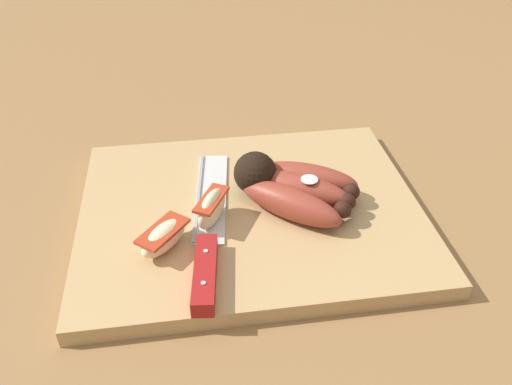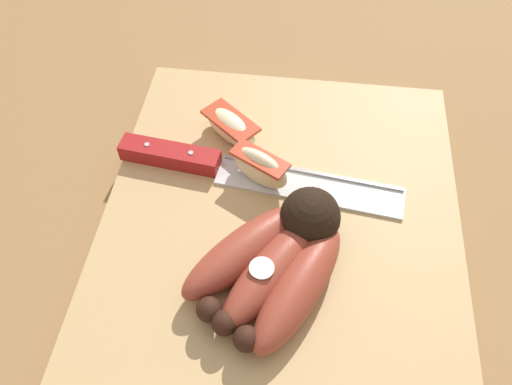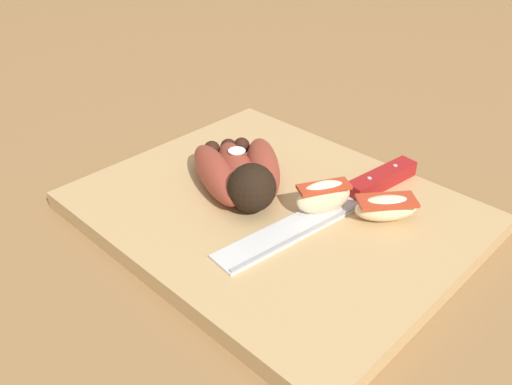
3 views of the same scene
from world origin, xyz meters
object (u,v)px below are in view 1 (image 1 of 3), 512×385
(banana_bunch, at_px, (291,187))
(chefs_knife, at_px, (207,243))
(apple_wedge_middle, at_px, (212,208))
(apple_wedge_near, at_px, (164,237))

(banana_bunch, height_order, chefs_knife, banana_bunch)
(apple_wedge_middle, bearing_deg, apple_wedge_near, -146.61)
(apple_wedge_middle, bearing_deg, banana_bunch, 15.34)
(chefs_knife, distance_m, apple_wedge_middle, 0.05)
(apple_wedge_middle, bearing_deg, chefs_knife, -102.07)
(chefs_knife, xyz_separation_m, apple_wedge_middle, (0.01, 0.04, 0.01))
(banana_bunch, bearing_deg, chefs_knife, -146.78)
(apple_wedge_near, bearing_deg, chefs_knife, -8.16)
(banana_bunch, height_order, apple_wedge_middle, banana_bunch)
(apple_wedge_near, xyz_separation_m, apple_wedge_middle, (0.05, 0.04, 0.01))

